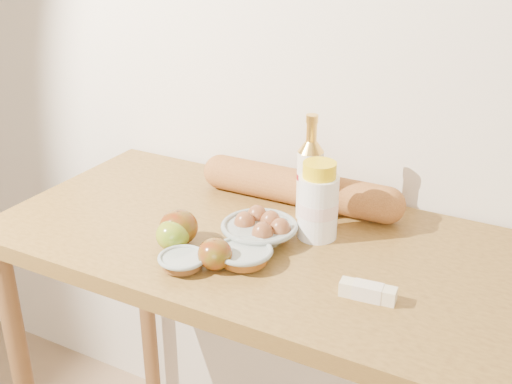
# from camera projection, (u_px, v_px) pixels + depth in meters

# --- Properties ---
(back_wall) EXTENTS (3.50, 0.02, 2.60)m
(back_wall) POSITION_uv_depth(u_px,v_px,m) (329.00, 27.00, 1.50)
(back_wall) COLOR #EFE3D0
(back_wall) RESTS_ON ground
(table) EXTENTS (1.20, 0.60, 0.90)m
(table) POSITION_uv_depth(u_px,v_px,m) (262.00, 285.00, 1.45)
(table) COLOR olive
(table) RESTS_ON ground
(bourbon_bottle) EXTENTS (0.08, 0.08, 0.25)m
(bourbon_bottle) POSITION_uv_depth(u_px,v_px,m) (310.00, 177.00, 1.45)
(bourbon_bottle) COLOR #F2E6CD
(bourbon_bottle) RESTS_ON table
(cream_bottle) EXTENTS (0.11, 0.11, 0.17)m
(cream_bottle) POSITION_uv_depth(u_px,v_px,m) (318.00, 203.00, 1.37)
(cream_bottle) COLOR white
(cream_bottle) RESTS_ON table
(egg_bowl) EXTENTS (0.22, 0.22, 0.06)m
(egg_bowl) POSITION_uv_depth(u_px,v_px,m) (261.00, 229.00, 1.38)
(egg_bowl) COLOR gray
(egg_bowl) RESTS_ON table
(baguette) EXTENTS (0.52, 0.10, 0.09)m
(baguette) POSITION_uv_depth(u_px,v_px,m) (299.00, 187.00, 1.54)
(baguette) COLOR #B97438
(baguette) RESTS_ON table
(apple_yellowgreen) EXTENTS (0.08, 0.08, 0.07)m
(apple_yellowgreen) POSITION_uv_depth(u_px,v_px,m) (173.00, 235.00, 1.34)
(apple_yellowgreen) COLOR olive
(apple_yellowgreen) RESTS_ON table
(apple_redgreen_front) EXTENTS (0.09, 0.09, 0.08)m
(apple_redgreen_front) POSITION_uv_depth(u_px,v_px,m) (179.00, 227.00, 1.36)
(apple_redgreen_front) COLOR maroon
(apple_redgreen_front) RESTS_ON table
(apple_redgreen_right) EXTENTS (0.09, 0.09, 0.06)m
(apple_redgreen_right) POSITION_uv_depth(u_px,v_px,m) (215.00, 254.00, 1.27)
(apple_redgreen_right) COLOR maroon
(apple_redgreen_right) RESTS_ON table
(sugar_bowl) EXTENTS (0.13, 0.13, 0.03)m
(sugar_bowl) POSITION_uv_depth(u_px,v_px,m) (182.00, 261.00, 1.28)
(sugar_bowl) COLOR #8F9C96
(sugar_bowl) RESTS_ON table
(syrup_bowl) EXTENTS (0.15, 0.15, 0.03)m
(syrup_bowl) POSITION_uv_depth(u_px,v_px,m) (244.00, 255.00, 1.29)
(syrup_bowl) COLOR #8D9A94
(syrup_bowl) RESTS_ON table
(butter_stick) EXTENTS (0.11, 0.04, 0.03)m
(butter_stick) POSITION_uv_depth(u_px,v_px,m) (368.00, 292.00, 1.18)
(butter_stick) COLOR beige
(butter_stick) RESTS_ON table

